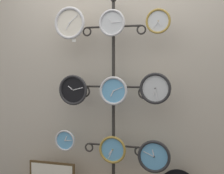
{
  "coord_description": "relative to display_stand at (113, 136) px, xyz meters",
  "views": [
    {
      "loc": [
        0.88,
        -2.56,
        1.35
      ],
      "look_at": [
        0.0,
        0.36,
        1.17
      ],
      "focal_mm": 50.0,
      "sensor_mm": 36.0,
      "label": 1
    }
  ],
  "objects": [
    {
      "name": "shop_wall",
      "position": [
        0.0,
        0.16,
        0.73
      ],
      "size": [
        4.4,
        0.04,
        2.8
      ],
      "color": "#BCB2A3",
      "rests_on": "ground_plane"
    },
    {
      "name": "display_stand",
      "position": [
        0.0,
        0.0,
        0.0
      ],
      "size": [
        0.75,
        0.37,
        2.05
      ],
      "color": "#282623",
      "rests_on": "ground_plane"
    },
    {
      "name": "clock_top_left",
      "position": [
        -0.43,
        -0.09,
        1.13
      ],
      "size": [
        0.32,
        0.04,
        0.32
      ],
      "color": "silver"
    },
    {
      "name": "clock_top_center",
      "position": [
        0.01,
        -0.09,
        1.11
      ],
      "size": [
        0.26,
        0.04,
        0.26
      ],
      "color": "silver"
    },
    {
      "name": "clock_top_right",
      "position": [
        0.45,
        -0.08,
        1.11
      ],
      "size": [
        0.23,
        0.04,
        0.23
      ],
      "color": "silver"
    },
    {
      "name": "clock_middle_left",
      "position": [
        -0.39,
        -0.1,
        0.46
      ],
      "size": [
        0.3,
        0.04,
        0.3
      ],
      "color": "black"
    },
    {
      "name": "clock_middle_center",
      "position": [
        0.03,
        -0.09,
        0.46
      ],
      "size": [
        0.28,
        0.04,
        0.28
      ],
      "color": "#60A8DB"
    },
    {
      "name": "clock_middle_right",
      "position": [
        0.43,
        -0.09,
        0.49
      ],
      "size": [
        0.3,
        0.04,
        0.3
      ],
      "color": "silver"
    },
    {
      "name": "clock_bottom_left",
      "position": [
        -0.48,
        -0.1,
        -0.06
      ],
      "size": [
        0.22,
        0.04,
        0.22
      ],
      "color": "#60A8DB"
    },
    {
      "name": "clock_bottom_center",
      "position": [
        0.02,
        -0.1,
        -0.11
      ],
      "size": [
        0.27,
        0.04,
        0.27
      ],
      "color": "#60A8DB"
    },
    {
      "name": "clock_bottom_right",
      "position": [
        0.43,
        -0.12,
        -0.14
      ],
      "size": [
        0.31,
        0.04,
        0.31
      ],
      "color": "#60A8DB"
    },
    {
      "name": "price_tag_upper",
      "position": [
        -0.38,
        -0.09,
        0.96
      ],
      "size": [
        0.04,
        0.0,
        0.03
      ],
      "color": "white"
    }
  ]
}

